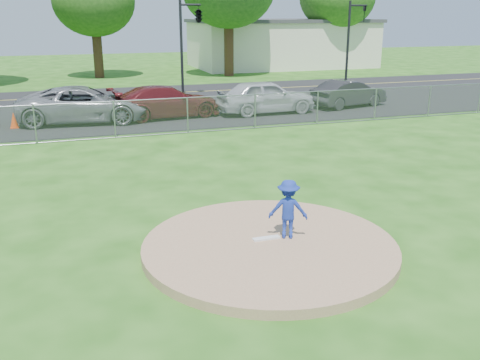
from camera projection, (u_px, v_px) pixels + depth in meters
The scene contains 15 objects.
ground at pixel (174, 146), 20.44m from camera, with size 120.00×120.00×0.00m, color #205612.
pitchers_mound at pixel (270, 247), 11.35m from camera, with size 5.40×5.40×0.20m, color #A47B5A.
pitching_rubber at pixel (266, 238), 11.50m from camera, with size 0.60×0.15×0.04m, color white.
chain_link_fence at pixel (164, 117), 22.03m from camera, with size 40.00×0.06×1.50m, color gray.
parking_lot at pixel (148, 116), 26.32m from camera, with size 50.00×8.00×0.01m, color black.
street at pixel (129, 95), 33.12m from camera, with size 60.00×7.00×0.01m, color black.
commercial_building at pixel (281, 43), 49.95m from camera, with size 16.40×9.40×4.30m.
traffic_signal_center at pixel (197, 17), 31.12m from camera, with size 1.42×2.48×5.60m.
traffic_signal_right at pixel (352, 37), 34.57m from camera, with size 1.28×0.20×5.60m.
pitcher at pixel (288, 209), 11.41m from camera, with size 0.84×0.48×1.30m, color #1C339C.
traffic_cone at pixel (14, 120), 23.44m from camera, with size 0.36×0.36×0.70m, color #F7480D.
parked_car_gray at pixel (84, 104), 24.56m from camera, with size 2.73×5.93×1.65m, color gray.
parked_car_darkred at pixel (166, 102), 25.68m from camera, with size 2.15×5.28×1.53m, color #5B161A.
parked_car_pearl at pixel (266, 96), 26.76m from camera, with size 1.98×4.92×1.67m, color silver.
parked_car_charcoal at pixel (349, 93), 28.69m from camera, with size 1.50×4.30×1.42m, color #28282A.
Camera 1 is at (-3.87, -9.68, 4.86)m, focal length 40.00 mm.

